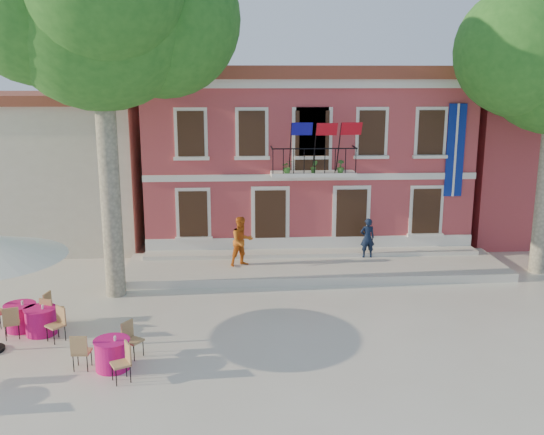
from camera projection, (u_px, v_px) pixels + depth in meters
The scene contains 10 objects.
ground at pixel (268, 317), 18.26m from camera, with size 90.00×90.00×0.00m, color beige.
main_building at pixel (301, 152), 27.24m from camera, with size 13.50×9.59×7.50m.
neighbor_west at pixel (49, 164), 27.71m from camera, with size 9.40×9.40×6.40m.
terrace at pixel (315, 267), 22.62m from camera, with size 14.00×3.40×0.30m, color silver.
plane_tree_west at pixel (99, 9), 18.15m from camera, with size 6.25×6.25×12.27m.
pedestrian_navy at pixel (367, 238), 23.20m from camera, with size 0.56×0.37×1.54m, color black.
pedestrian_orange at pixel (242, 241), 22.13m from camera, with size 0.89×0.70×1.84m, color #CE6118.
cafe_table_0 at pixel (21, 316), 17.30m from camera, with size 1.94×1.09×0.95m.
cafe_table_1 at pixel (112, 353), 14.96m from camera, with size 1.68×1.87×0.95m.
cafe_table_3 at pixel (41, 320), 17.00m from camera, with size 1.83×1.78×0.95m.
Camera 1 is at (-0.87, -17.09, 7.06)m, focal length 40.00 mm.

